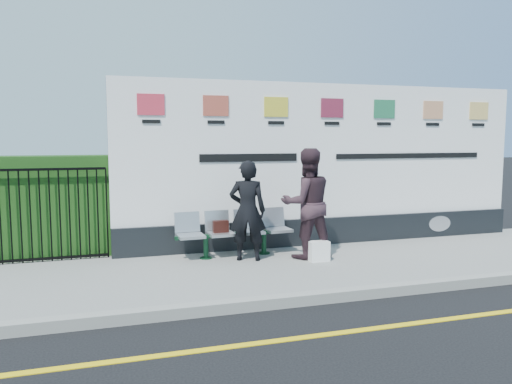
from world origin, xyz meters
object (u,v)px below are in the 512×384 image
at_px(billboard, 329,175).
at_px(bench, 236,244).
at_px(woman_right, 307,203).
at_px(woman_left, 247,211).

relative_size(billboard, bench, 4.04).
bearing_deg(woman_right, bench, -20.57).
bearing_deg(woman_left, billboard, -136.06).
bearing_deg(billboard, bench, -165.01).
xyz_separation_m(billboard, woman_left, (-1.86, -0.86, -0.48)).
relative_size(billboard, woman_left, 4.88).
height_order(bench, woman_right, woman_right).
xyz_separation_m(billboard, woman_right, (-0.87, -0.99, -0.38)).
distance_m(billboard, woman_left, 2.11).
bearing_deg(billboard, woman_right, -131.35).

